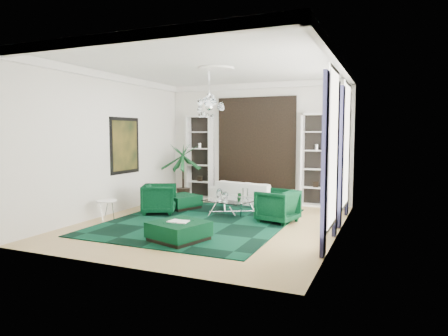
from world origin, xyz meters
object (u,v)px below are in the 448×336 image
at_px(coffee_table, 232,207).
at_px(ottoman_front, 179,231).
at_px(sofa, 248,192).
at_px(palm, 183,164).
at_px(armchair_right, 277,206).
at_px(side_table, 107,211).
at_px(armchair_left, 159,199).
at_px(ottoman_side, 181,202).

relative_size(coffee_table, ottoman_front, 1.20).
distance_m(sofa, palm, 2.33).
relative_size(sofa, armchair_right, 2.68).
relative_size(coffee_table, side_table, 2.31).
xyz_separation_m(armchair_left, armchair_right, (3.27, 0.21, 0.00)).
bearing_deg(palm, coffee_table, -33.03).
bearing_deg(armchair_left, ottoman_side, -38.29).
distance_m(sofa, ottoman_side, 2.17).
bearing_deg(sofa, side_table, 67.14).
relative_size(armchair_right, coffee_table, 0.75).
bearing_deg(coffee_table, ottoman_front, -90.25).
height_order(ottoman_front, side_table, side_table).
bearing_deg(coffee_table, armchair_left, -160.66).
bearing_deg(ottoman_front, armchair_right, 60.61).
distance_m(ottoman_side, side_table, 2.34).
xyz_separation_m(armchair_right, ottoman_side, (-3.06, 0.64, -0.21)).
xyz_separation_m(armchair_left, ottoman_side, (0.21, 0.86, -0.21)).
bearing_deg(armchair_right, armchair_left, -72.35).
height_order(coffee_table, side_table, side_table).
bearing_deg(side_table, coffee_table, 36.31).
relative_size(armchair_left, ottoman_front, 0.89).
distance_m(ottoman_side, ottoman_front, 3.54).
relative_size(armchair_left, palm, 0.37).
xyz_separation_m(sofa, palm, (-2.16, -0.23, 0.85)).
height_order(armchair_right, coffee_table, armchair_right).
distance_m(armchair_left, ottoman_side, 0.91).
bearing_deg(ottoman_side, side_table, -114.15).
height_order(coffee_table, ottoman_front, coffee_table).
relative_size(ottoman_front, palm, 0.42).
distance_m(ottoman_side, palm, 1.79).
xyz_separation_m(armchair_left, palm, (-0.46, 2.19, 0.79)).
xyz_separation_m(armchair_right, side_table, (-4.02, -1.49, -0.16)).
height_order(armchair_right, side_table, armchair_right).
bearing_deg(coffee_table, palm, 146.97).
bearing_deg(sofa, ottoman_side, 56.96).
relative_size(armchair_left, side_table, 1.72).
relative_size(sofa, palm, 1.00).
bearing_deg(armchair_left, coffee_table, -95.23).
bearing_deg(side_table, palm, 85.21).
xyz_separation_m(sofa, coffee_table, (0.18, -1.76, -0.14)).
bearing_deg(ottoman_side, armchair_left, -103.72).
relative_size(ottoman_front, side_table, 1.92).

